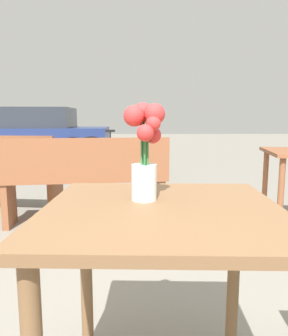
% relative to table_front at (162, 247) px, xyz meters
% --- Properties ---
extents(table_front, '(0.77, 0.76, 0.76)m').
position_rel_table_front_xyz_m(table_front, '(0.00, 0.00, 0.00)').
color(table_front, brown).
rests_on(table_front, ground_plane).
extents(flower_vase, '(0.14, 0.14, 0.33)m').
position_rel_table_front_xyz_m(flower_vase, '(-0.06, 0.09, 0.31)').
color(flower_vase, silver).
rests_on(flower_vase, table_front).
extents(bench_near, '(1.62, 0.55, 0.85)m').
position_rel_table_front_xyz_m(bench_near, '(-0.60, 2.09, -0.17)').
color(bench_near, brown).
rests_on(bench_near, ground_plane).
extents(bicycle, '(1.68, 0.65, 0.82)m').
position_rel_table_front_xyz_m(bicycle, '(-0.42, 4.82, -0.25)').
color(bicycle, black).
rests_on(bicycle, ground_plane).
extents(parked_car, '(3.91, 1.87, 1.28)m').
position_rel_table_front_xyz_m(parked_car, '(-2.84, 7.21, -0.02)').
color(parked_car, navy).
rests_on(parked_car, ground_plane).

